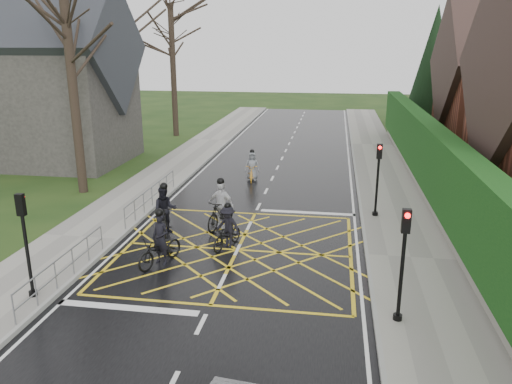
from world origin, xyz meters
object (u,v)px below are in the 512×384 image
(cyclist_front, at_px, (221,210))
(cyclist_back, at_px, (165,214))
(cyclist_rear, at_px, (160,247))
(cyclist_mid, at_px, (228,231))
(cyclist_lead, at_px, (252,170))

(cyclist_front, bearing_deg, cyclist_back, -139.28)
(cyclist_rear, bearing_deg, cyclist_front, 94.72)
(cyclist_back, bearing_deg, cyclist_rear, -93.80)
(cyclist_rear, bearing_deg, cyclist_mid, 66.54)
(cyclist_back, height_order, cyclist_mid, cyclist_back)
(cyclist_rear, bearing_deg, cyclist_lead, 106.58)
(cyclist_front, relative_size, cyclist_lead, 1.19)
(cyclist_rear, height_order, cyclist_back, cyclist_back)
(cyclist_rear, distance_m, cyclist_front, 3.88)
(cyclist_mid, distance_m, cyclist_lead, 9.25)
(cyclist_back, height_order, cyclist_lead, cyclist_back)
(cyclist_mid, xyz_separation_m, cyclist_lead, (-0.64, 9.23, -0.03))
(cyclist_front, bearing_deg, cyclist_lead, 106.14)
(cyclist_rear, bearing_deg, cyclist_back, 128.95)
(cyclist_back, distance_m, cyclist_mid, 2.86)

